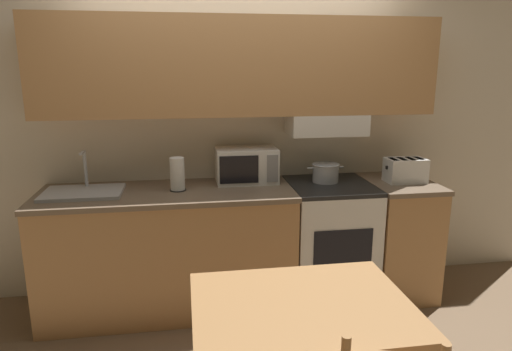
% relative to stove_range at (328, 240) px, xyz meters
% --- Properties ---
extents(ground_plane, '(16.00, 16.00, 0.00)m').
position_rel_stove_range_xyz_m(ground_plane, '(-0.67, 0.33, -0.46)').
color(ground_plane, '#7F664C').
extents(wall_back, '(5.35, 0.38, 2.55)m').
position_rel_stove_range_xyz_m(wall_back, '(-0.65, 0.26, 1.07)').
color(wall_back, silver).
rests_on(wall_back, ground_plane).
extents(lower_counter_main, '(1.84, 0.70, 0.92)m').
position_rel_stove_range_xyz_m(lower_counter_main, '(-1.24, -0.01, 0.00)').
color(lower_counter_main, tan).
rests_on(lower_counter_main, ground_plane).
extents(lower_counter_right_stub, '(0.50, 0.70, 0.92)m').
position_rel_stove_range_xyz_m(lower_counter_right_stub, '(0.57, -0.01, 0.00)').
color(lower_counter_right_stub, tan).
rests_on(lower_counter_right_stub, ground_plane).
extents(stove_range, '(0.63, 0.67, 0.92)m').
position_rel_stove_range_xyz_m(stove_range, '(0.00, 0.00, 0.00)').
color(stove_range, white).
rests_on(stove_range, ground_plane).
extents(cooking_pot, '(0.29, 0.21, 0.14)m').
position_rel_stove_range_xyz_m(cooking_pot, '(-0.02, 0.07, 0.54)').
color(cooking_pot, '#B7BABF').
rests_on(cooking_pot, stove_range).
extents(microwave, '(0.47, 0.31, 0.27)m').
position_rel_stove_range_xyz_m(microwave, '(-0.63, 0.16, 0.59)').
color(microwave, white).
rests_on(microwave, lower_counter_main).
extents(toaster, '(0.31, 0.19, 0.19)m').
position_rel_stove_range_xyz_m(toaster, '(0.59, -0.03, 0.55)').
color(toaster, white).
rests_on(toaster, lower_counter_right_stub).
extents(sink_basin, '(0.54, 0.38, 0.29)m').
position_rel_stove_range_xyz_m(sink_basin, '(-1.82, -0.00, 0.48)').
color(sink_basin, '#B7BABF').
rests_on(sink_basin, lower_counter_main).
extents(paper_towel_roll, '(0.12, 0.12, 0.24)m').
position_rel_stove_range_xyz_m(paper_towel_roll, '(-1.16, -0.01, 0.58)').
color(paper_towel_roll, black).
rests_on(paper_towel_roll, lower_counter_main).
extents(dining_table, '(0.99, 0.76, 0.76)m').
position_rel_stove_range_xyz_m(dining_table, '(-0.60, -1.45, 0.19)').
color(dining_table, '#B27F4C').
rests_on(dining_table, ground_plane).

